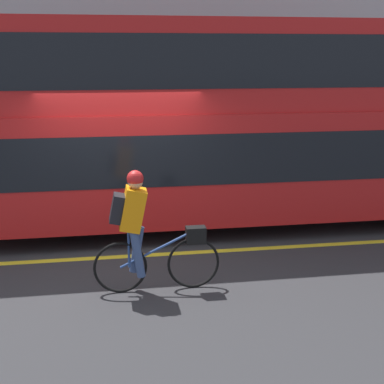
{
  "coord_description": "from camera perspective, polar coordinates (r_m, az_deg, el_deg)",
  "views": [
    {
      "loc": [
        -0.23,
        -7.93,
        3.05
      ],
      "look_at": [
        1.06,
        -0.08,
        1.0
      ],
      "focal_mm": 50.0,
      "sensor_mm": 36.0,
      "label": 1
    }
  ],
  "objects": [
    {
      "name": "building_facade",
      "position": [
        15.24,
        -8.73,
        15.32
      ],
      "size": [
        60.0,
        0.3,
        6.65
      ],
      "color": "#9E9EA3",
      "rests_on": "ground_plane"
    },
    {
      "name": "bus",
      "position": [
        9.8,
        5.81,
        8.26
      ],
      "size": [
        10.39,
        2.6,
        3.61
      ],
      "color": "black",
      "rests_on": "ground_plane"
    },
    {
      "name": "sidewalk_curb",
      "position": [
        14.22,
        -8.15,
        2.14
      ],
      "size": [
        60.0,
        2.38,
        0.11
      ],
      "color": "gray",
      "rests_on": "ground_plane"
    },
    {
      "name": "road_center_line",
      "position": [
        8.44,
        -7.16,
        -6.83
      ],
      "size": [
        50.0,
        0.14,
        0.01
      ],
      "primitive_type": "cube",
      "color": "yellow",
      "rests_on": "ground_plane"
    },
    {
      "name": "ground_plane",
      "position": [
        8.49,
        -7.17,
        -6.71
      ],
      "size": [
        80.0,
        80.0,
        0.0
      ],
      "primitive_type": "plane",
      "color": "#2D2D30"
    },
    {
      "name": "cyclist_on_bike",
      "position": [
        6.93,
        -5.23,
        -3.81
      ],
      "size": [
        1.67,
        0.32,
        1.64
      ],
      "color": "black",
      "rests_on": "ground_plane"
    }
  ]
}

